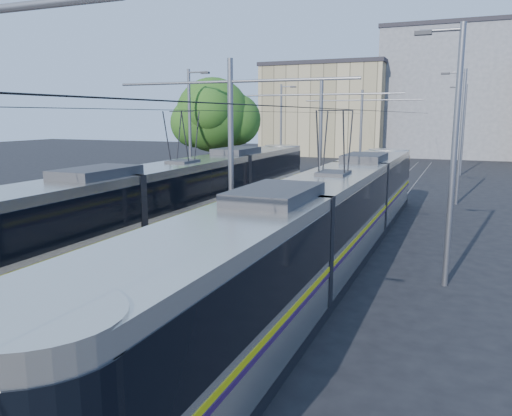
% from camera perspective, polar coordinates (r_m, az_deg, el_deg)
% --- Properties ---
extents(ground, '(160.00, 160.00, 0.00)m').
position_cam_1_polar(ground, '(12.58, -19.23, -15.16)').
color(ground, black).
rests_on(ground, ground).
extents(platform, '(4.00, 50.00, 0.30)m').
position_cam_1_polar(platform, '(26.98, 5.47, -0.57)').
color(platform, gray).
rests_on(platform, ground).
extents(tactile_strip_left, '(0.70, 50.00, 0.01)m').
position_cam_1_polar(tactile_strip_left, '(27.40, 2.58, -0.03)').
color(tactile_strip_left, gray).
rests_on(tactile_strip_left, platform).
extents(tactile_strip_right, '(0.70, 50.00, 0.01)m').
position_cam_1_polar(tactile_strip_right, '(26.56, 8.46, -0.47)').
color(tactile_strip_right, gray).
rests_on(tactile_strip_right, platform).
extents(rails, '(8.71, 70.00, 0.03)m').
position_cam_1_polar(rails, '(27.00, 5.47, -0.85)').
color(rails, gray).
rests_on(rails, ground).
extents(tram_left, '(2.43, 27.90, 5.50)m').
position_cam_1_polar(tram_left, '(22.38, -8.27, 1.12)').
color(tram_left, black).
rests_on(tram_left, ground).
extents(tram_right, '(2.43, 28.92, 5.50)m').
position_cam_1_polar(tram_right, '(17.91, 8.70, -0.76)').
color(tram_right, black).
rests_on(tram_right, ground).
extents(catenary, '(9.20, 70.00, 7.00)m').
position_cam_1_polar(catenary, '(23.78, 3.59, 8.58)').
color(catenary, slate).
rests_on(catenary, platform).
extents(street_lamps, '(15.18, 38.22, 8.00)m').
position_cam_1_polar(street_lamps, '(30.34, 7.88, 8.28)').
color(street_lamps, slate).
rests_on(street_lamps, ground).
extents(shelter, '(0.92, 1.18, 2.30)m').
position_cam_1_polar(shelter, '(23.09, 4.71, 0.97)').
color(shelter, black).
rests_on(shelter, platform).
extents(tree, '(5.35, 4.95, 7.77)m').
position_cam_1_polar(tree, '(33.44, -4.27, 10.39)').
color(tree, '#382314').
rests_on(tree, ground).
extents(building_left, '(16.32, 12.24, 12.16)m').
position_cam_1_polar(building_left, '(70.58, 8.28, 11.07)').
color(building_left, tan).
rests_on(building_left, ground).
extents(building_centre, '(18.36, 14.28, 16.43)m').
position_cam_1_polar(building_centre, '(72.37, 21.80, 12.11)').
color(building_centre, gray).
rests_on(building_centre, ground).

